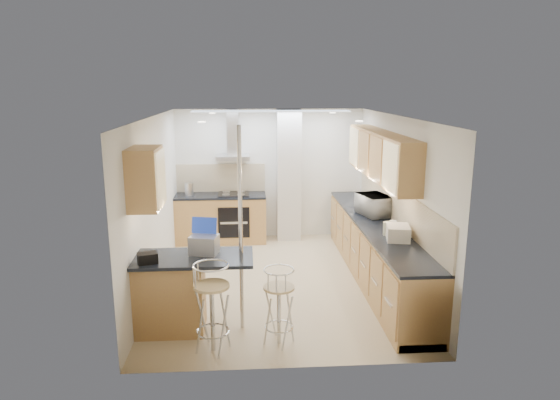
{
  "coord_description": "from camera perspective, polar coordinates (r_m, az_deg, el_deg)",
  "views": [
    {
      "loc": [
        -0.45,
        -7.15,
        2.94
      ],
      "look_at": [
        0.05,
        0.2,
        1.24
      ],
      "focal_mm": 32.0,
      "sensor_mm": 36.0,
      "label": 1
    }
  ],
  "objects": [
    {
      "name": "bread_bin",
      "position": [
        6.84,
        13.32,
        -3.67
      ],
      "size": [
        0.36,
        0.42,
        0.2
      ],
      "primitive_type": "cube",
      "rotation": [
        0.0,
        0.0,
        -0.19
      ],
      "color": "white",
      "rests_on": "right_counter"
    },
    {
      "name": "jar_a",
      "position": [
        7.95,
        11.76,
        -1.3
      ],
      "size": [
        0.13,
        0.13,
        0.18
      ],
      "primitive_type": "cylinder",
      "rotation": [
        0.0,
        0.0,
        0.11
      ],
      "color": "white",
      "rests_on": "right_counter"
    },
    {
      "name": "ground",
      "position": [
        7.75,
        -0.27,
        -9.29
      ],
      "size": [
        4.8,
        4.8,
        0.0
      ],
      "primitive_type": "plane",
      "color": "beige",
      "rests_on": "ground"
    },
    {
      "name": "peninsula",
      "position": [
        6.25,
        -9.94,
        -10.42
      ],
      "size": [
        1.47,
        0.72,
        0.94
      ],
      "color": "tan",
      "rests_on": "ground"
    },
    {
      "name": "laptop",
      "position": [
        6.13,
        -8.67,
        -5.07
      ],
      "size": [
        0.37,
        0.31,
        0.23
      ],
      "primitive_type": "cube",
      "rotation": [
        0.0,
        0.0,
        -0.23
      ],
      "color": "#9C9EA4",
      "rests_on": "peninsula"
    },
    {
      "name": "kettle",
      "position": [
        9.49,
        -10.35,
        1.25
      ],
      "size": [
        0.16,
        0.16,
        0.24
      ],
      "primitive_type": "cylinder",
      "color": "silver",
      "rests_on": "back_counter"
    },
    {
      "name": "right_counter",
      "position": [
        7.82,
        10.82,
        -5.72
      ],
      "size": [
        0.63,
        4.4,
        0.92
      ],
      "color": "tan",
      "rests_on": "ground"
    },
    {
      "name": "bag",
      "position": [
        5.97,
        -14.9,
        -6.43
      ],
      "size": [
        0.26,
        0.22,
        0.12
      ],
      "primitive_type": "cube",
      "rotation": [
        0.0,
        0.0,
        0.33
      ],
      "color": "black",
      "rests_on": "peninsula"
    },
    {
      "name": "jar_c",
      "position": [
        7.03,
        12.25,
        -3.22
      ],
      "size": [
        0.14,
        0.14,
        0.18
      ],
      "primitive_type": "cylinder",
      "rotation": [
        0.0,
        0.0,
        0.01
      ],
      "color": "#BBB995",
      "rests_on": "right_counter"
    },
    {
      "name": "jar_b",
      "position": [
        8.19,
        10.72,
        -0.93
      ],
      "size": [
        0.12,
        0.12,
        0.16
      ],
      "primitive_type": "cylinder",
      "rotation": [
        0.0,
        0.0,
        0.13
      ],
      "color": "white",
      "rests_on": "right_counter"
    },
    {
      "name": "room_shell",
      "position": [
        7.7,
        1.95,
        2.53
      ],
      "size": [
        3.64,
        4.84,
        2.51
      ],
      "color": "white",
      "rests_on": "ground"
    },
    {
      "name": "bar_stool_near",
      "position": [
        5.73,
        -7.76,
        -12.1
      ],
      "size": [
        0.44,
        0.44,
        1.04
      ],
      "primitive_type": null,
      "rotation": [
        0.0,
        0.0,
        -0.03
      ],
      "color": "tan",
      "rests_on": "ground"
    },
    {
      "name": "jar_d",
      "position": [
        7.26,
        12.77,
        -2.88
      ],
      "size": [
        0.12,
        0.12,
        0.15
      ],
      "primitive_type": "cylinder",
      "rotation": [
        0.0,
        0.0,
        0.17
      ],
      "color": "silver",
      "rests_on": "right_counter"
    },
    {
      "name": "bar_stool_end",
      "position": [
        5.85,
        -0.13,
        -12.05
      ],
      "size": [
        0.45,
        0.45,
        0.92
      ],
      "primitive_type": null,
      "rotation": [
        0.0,
        0.0,
        1.34
      ],
      "color": "tan",
      "rests_on": "ground"
    },
    {
      "name": "back_counter",
      "position": [
        9.59,
        -6.75,
        -2.06
      ],
      "size": [
        1.7,
        0.63,
        0.92
      ],
      "color": "tan",
      "rests_on": "ground"
    },
    {
      "name": "microwave",
      "position": [
        8.03,
        10.74,
        -0.58
      ],
      "size": [
        0.55,
        0.68,
        0.33
      ],
      "primitive_type": "imported",
      "rotation": [
        0.0,
        0.0,
        1.84
      ],
      "color": "silver",
      "rests_on": "right_counter"
    }
  ]
}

